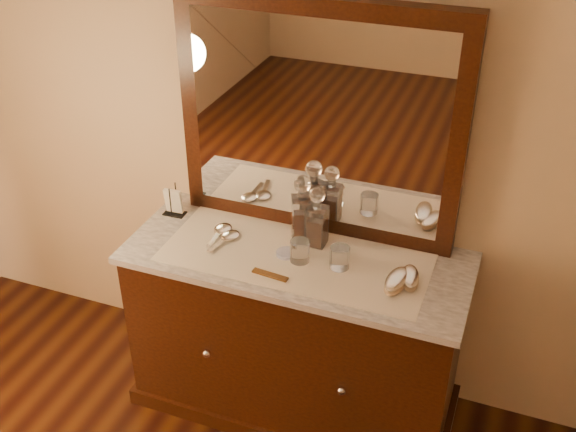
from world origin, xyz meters
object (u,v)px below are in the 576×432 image
(brush_near, at_px, (396,281))
(brush_far, at_px, (410,278))
(hand_mirror_inner, at_px, (228,237))
(pin_dish, at_px, (286,253))
(decanter_left, at_px, (302,214))
(comb, at_px, (270,275))
(hand_mirror_outer, at_px, (221,231))
(mirror_frame, at_px, (318,122))
(decanter_right, at_px, (317,222))
(napkin_rack, at_px, (174,203))
(dresser_cabinet, at_px, (296,335))

(brush_near, distance_m, brush_far, 0.06)
(hand_mirror_inner, bearing_deg, brush_near, -5.11)
(pin_dish, distance_m, decanter_left, 0.18)
(comb, distance_m, brush_near, 0.49)
(comb, bearing_deg, hand_mirror_outer, 151.28)
(decanter_left, bearing_deg, mirror_frame, 78.12)
(decanter_right, bearing_deg, brush_near, -23.92)
(napkin_rack, xyz_separation_m, brush_far, (1.11, -0.13, -0.03))
(decanter_right, height_order, brush_far, decanter_right)
(dresser_cabinet, bearing_deg, brush_far, -2.48)
(brush_far, bearing_deg, decanter_left, 163.03)
(pin_dish, relative_size, brush_far, 0.51)
(decanter_right, distance_m, hand_mirror_inner, 0.39)
(dresser_cabinet, xyz_separation_m, decanter_right, (0.05, 0.11, 0.55))
(comb, xyz_separation_m, decanter_right, (0.10, 0.28, 0.10))
(mirror_frame, distance_m, decanter_left, 0.40)
(hand_mirror_inner, bearing_deg, brush_far, -1.80)
(brush_far, bearing_deg, pin_dish, 179.57)
(pin_dish, bearing_deg, dresser_cabinet, 23.11)
(dresser_cabinet, height_order, brush_far, brush_far)
(decanter_right, bearing_deg, mirror_frame, 109.78)
(napkin_rack, height_order, hand_mirror_outer, napkin_rack)
(dresser_cabinet, height_order, decanter_right, decanter_right)
(hand_mirror_inner, bearing_deg, napkin_rack, 161.53)
(dresser_cabinet, relative_size, brush_near, 7.73)
(mirror_frame, height_order, brush_near, mirror_frame)
(comb, distance_m, decanter_right, 0.32)
(decanter_left, distance_m, decanter_right, 0.08)
(brush_near, relative_size, brush_far, 1.10)
(brush_near, xyz_separation_m, brush_far, (0.05, 0.04, -0.00))
(hand_mirror_outer, bearing_deg, dresser_cabinet, -6.62)
(pin_dish, xyz_separation_m, comb, (-0.01, -0.16, -0.00))
(hand_mirror_outer, bearing_deg, decanter_left, 14.83)
(decanter_right, relative_size, brush_near, 1.50)
(brush_near, bearing_deg, comb, -166.92)
(hand_mirror_outer, bearing_deg, hand_mirror_inner, -37.76)
(comb, relative_size, decanter_right, 0.56)
(mirror_frame, height_order, napkin_rack, mirror_frame)
(dresser_cabinet, distance_m, decanter_left, 0.57)
(comb, bearing_deg, decanter_left, 91.20)
(mirror_frame, height_order, decanter_right, mirror_frame)
(mirror_frame, xyz_separation_m, decanter_left, (-0.02, -0.11, -0.38))
(decanter_right, height_order, brush_near, decanter_right)
(comb, relative_size, brush_near, 0.84)
(comb, bearing_deg, hand_mirror_inner, 151.94)
(mirror_frame, bearing_deg, comb, -96.47)
(decanter_right, distance_m, hand_mirror_outer, 0.43)
(brush_far, distance_m, hand_mirror_inner, 0.80)
(dresser_cabinet, distance_m, hand_mirror_outer, 0.58)
(hand_mirror_inner, bearing_deg, pin_dish, -4.36)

